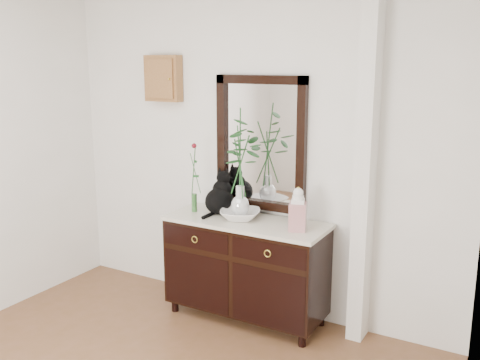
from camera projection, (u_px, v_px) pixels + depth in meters
The scene contains 10 objects.
wall_back at pixel (250, 153), 4.44m from camera, with size 3.60×0.04×2.70m, color white.
pilaster at pixel (366, 166), 3.89m from camera, with size 0.12×0.20×2.70m, color white.
sideboard at pixel (246, 264), 4.37m from camera, with size 1.33×0.52×0.82m.
wall_mirror at pixel (260, 144), 4.36m from camera, with size 0.80×0.06×1.10m.
key_cabinet at pixel (163, 78), 4.69m from camera, with size 0.35×0.10×0.40m, color brown.
cat at pixel (219, 192), 4.46m from camera, with size 0.25×0.31×0.36m, color black, non-canonical shape.
lotus_bowl at pixel (240, 215), 4.31m from camera, with size 0.32×0.32×0.08m, color white.
vase_branches at pixel (240, 162), 4.21m from camera, with size 0.43×0.43×0.89m, color silver, non-canonical shape.
bud_vase_rose at pixel (194, 177), 4.47m from camera, with size 0.07×0.07×0.60m, color #31662E, non-canonical shape.
ginger_jar at pixel (298, 209), 4.00m from camera, with size 0.13×0.13×0.34m, color silver, non-canonical shape.
Camera 1 is at (2.09, -1.87, 2.10)m, focal length 40.00 mm.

